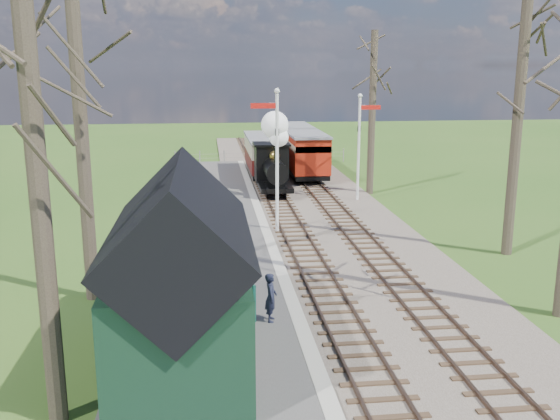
{
  "coord_description": "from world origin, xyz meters",
  "views": [
    {
      "loc": [
        -3.61,
        -9.99,
        7.13
      ],
      "look_at": [
        -0.85,
        13.64,
        1.6
      ],
      "focal_mm": 40.0,
      "sensor_mm": 36.0,
      "label": 1
    }
  ],
  "objects": [
    {
      "name": "fence_line",
      "position": [
        0.3,
        36.0,
        0.55
      ],
      "size": [
        12.6,
        0.08,
        1.0
      ],
      "color": "slate",
      "rests_on": "ground"
    },
    {
      "name": "ballast_bed",
      "position": [
        1.3,
        22.0,
        0.05
      ],
      "size": [
        8.0,
        60.0,
        0.1
      ],
      "primitive_type": "cube",
      "color": "brown",
      "rests_on": "ground"
    },
    {
      "name": "bare_trees",
      "position": [
        1.33,
        10.1,
        5.21
      ],
      "size": [
        15.51,
        22.39,
        12.0
      ],
      "color": "#382D23",
      "rests_on": "ground"
    },
    {
      "name": "bench",
      "position": [
        -3.09,
        3.15,
        0.53
      ],
      "size": [
        0.76,
        1.29,
        0.71
      ],
      "color": "#3F2716",
      "rests_on": "platform"
    },
    {
      "name": "track_near",
      "position": [
        0.0,
        22.0,
        0.1
      ],
      "size": [
        1.6,
        60.0,
        0.15
      ],
      "color": "brown",
      "rests_on": "ground"
    },
    {
      "name": "red_carriage_a",
      "position": [
        2.6,
        28.82,
        1.64
      ],
      "size": [
        2.29,
        5.67,
        2.41
      ],
      "color": "black",
      "rests_on": "ground"
    },
    {
      "name": "red_carriage_b",
      "position": [
        2.6,
        34.32,
        1.64
      ],
      "size": [
        2.29,
        5.67,
        2.41
      ],
      "color": "black",
      "rests_on": "ground"
    },
    {
      "name": "locomotive",
      "position": [
        -0.01,
        23.92,
        2.13
      ],
      "size": [
        1.85,
        4.32,
        4.63
      ],
      "color": "black",
      "rests_on": "ground"
    },
    {
      "name": "coach",
      "position": [
        0.0,
        29.98,
        1.56
      ],
      "size": [
        2.16,
        7.4,
        2.27
      ],
      "color": "black",
      "rests_on": "ground"
    },
    {
      "name": "sign_board",
      "position": [
        -2.58,
        6.39,
        0.74
      ],
      "size": [
        0.37,
        0.7,
        1.07
      ],
      "color": "#0D4035",
      "rests_on": "platform"
    },
    {
      "name": "platform",
      "position": [
        -3.5,
        14.0,
        0.1
      ],
      "size": [
        5.0,
        44.0,
        0.2
      ],
      "primitive_type": "cube",
      "color": "#474442",
      "rests_on": "ground"
    },
    {
      "name": "coping_strip",
      "position": [
        -1.2,
        14.0,
        0.1
      ],
      "size": [
        0.4,
        44.0,
        0.21
      ],
      "primitive_type": "cube",
      "color": "#B2AD9E",
      "rests_on": "ground"
    },
    {
      "name": "track_far",
      "position": [
        2.6,
        22.0,
        0.1
      ],
      "size": [
        1.6,
        60.0,
        0.15
      ],
      "color": "brown",
      "rests_on": "ground"
    },
    {
      "name": "semaphore_near",
      "position": [
        -0.77,
        16.0,
        3.62
      ],
      "size": [
        1.22,
        0.24,
        6.22
      ],
      "color": "silver",
      "rests_on": "ground"
    },
    {
      "name": "semaphore_far",
      "position": [
        4.37,
        22.0,
        3.35
      ],
      "size": [
        1.22,
        0.24,
        5.72
      ],
      "color": "silver",
      "rests_on": "ground"
    },
    {
      "name": "distant_hills",
      "position": [
        1.4,
        64.38,
        -16.21
      ],
      "size": [
        114.4,
        48.0,
        22.02
      ],
      "color": "#385B23",
      "rests_on": "ground"
    },
    {
      "name": "person",
      "position": [
        -1.98,
        6.12,
        0.89
      ],
      "size": [
        0.39,
        0.54,
        1.38
      ],
      "primitive_type": "imported",
      "rotation": [
        0.0,
        0.0,
        1.44
      ],
      "color": "black",
      "rests_on": "platform"
    },
    {
      "name": "station_shed",
      "position": [
        -4.3,
        4.0,
        2.27
      ],
      "size": [
        3.25,
        6.3,
        4.78
      ],
      "color": "black",
      "rests_on": "platform"
    }
  ]
}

